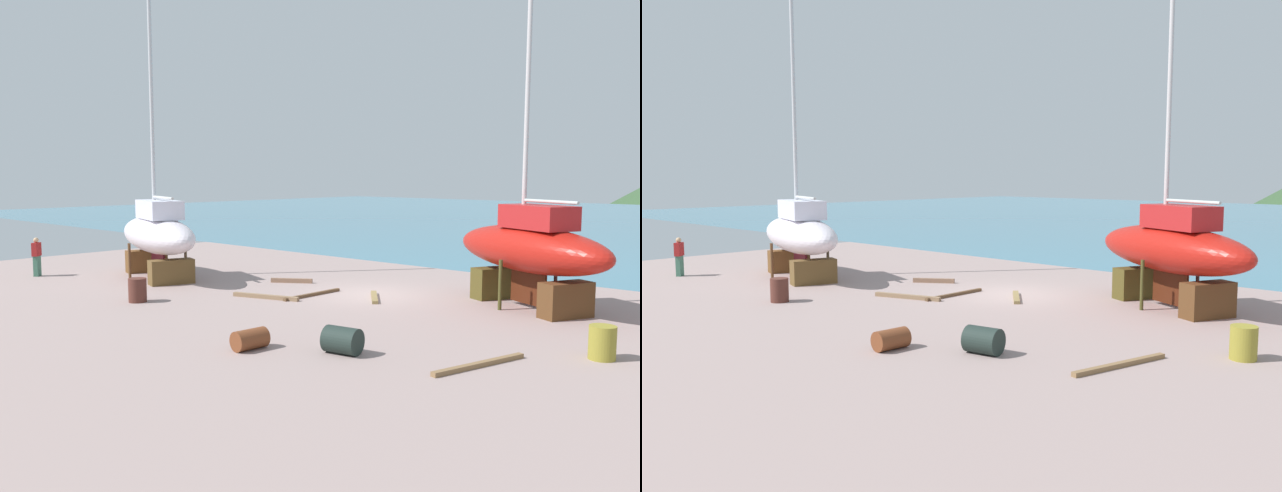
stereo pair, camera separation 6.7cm
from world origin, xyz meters
TOP-DOWN VIEW (x-y plane):
  - ground_plane at (0.00, -2.44)m, footprint 39.29×39.29m
  - sailboat_mid_port at (-9.05, -3.11)m, footprint 7.94×4.38m
  - sailboat_large_starboard at (5.32, 1.74)m, footprint 7.19×4.75m
  - worker at (-13.21, -6.49)m, footprint 0.47×0.49m
  - barrel_rust_mid at (2.65, -8.05)m, footprint 0.58×0.93m
  - barrel_by_slipway at (-4.93, -6.63)m, footprint 0.67×0.67m
  - barrel_rust_near at (9.43, -2.88)m, footprint 0.79×0.79m
  - barrel_tipped_center at (4.60, -6.75)m, footprint 0.99×0.82m
  - timber_long_fore at (7.63, -5.45)m, footprint 0.82×2.82m
  - timber_long_aft at (-1.32, -1.68)m, footprint 0.15×2.83m
  - timber_short_cross at (-2.17, -3.19)m, footprint 2.50×1.01m
  - timber_plank_near at (0.64, -0.55)m, footprint 1.48×1.70m
  - timber_short_skew at (-3.97, -0.16)m, footprint 1.48×1.11m

SIDE VIEW (x-z plane):
  - ground_plane at x=0.00m, z-range 0.00..0.00m
  - timber_plank_near at x=0.64m, z-range 0.00..0.11m
  - timber_long_aft at x=-1.32m, z-range 0.00..0.11m
  - timber_long_fore at x=7.63m, z-range 0.00..0.11m
  - timber_short_cross at x=-2.17m, z-range 0.00..0.14m
  - timber_short_skew at x=-3.97m, z-range 0.00..0.18m
  - barrel_rust_mid at x=2.65m, z-range 0.00..0.52m
  - barrel_tipped_center at x=4.60m, z-range 0.00..0.67m
  - barrel_rust_near at x=9.43m, z-range 0.00..0.82m
  - barrel_by_slipway at x=-4.93m, z-range 0.00..0.82m
  - worker at x=-13.21m, z-range 0.03..1.71m
  - sailboat_mid_port at x=-9.05m, z-range -4.49..8.24m
  - sailboat_large_starboard at x=5.32m, z-range -3.37..7.24m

